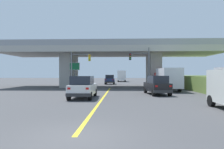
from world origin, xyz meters
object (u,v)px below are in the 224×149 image
at_px(sedan_oncoming, 110,79).
at_px(highway_sign, 75,69).
at_px(suv_lead, 83,87).
at_px(suv_crossing, 157,85).
at_px(traffic_signal_nearside, 142,63).
at_px(box_truck, 167,79).
at_px(semi_truck_distant, 122,76).
at_px(traffic_signal_farside, 78,64).

relative_size(sedan_oncoming, highway_sign, 1.05).
bearing_deg(suv_lead, suv_crossing, 26.03).
height_order(traffic_signal_nearside, highway_sign, traffic_signal_nearside).
distance_m(suv_crossing, traffic_signal_nearside, 7.73).
distance_m(box_truck, highway_sign, 14.04).
bearing_deg(highway_sign, semi_truck_distant, 75.34).
height_order(suv_crossing, box_truck, box_truck).
distance_m(box_truck, semi_truck_distant, 33.07).
bearing_deg(sedan_oncoming, traffic_signal_nearside, -70.49).
bearing_deg(highway_sign, box_truck, -16.68).
height_order(suv_lead, highway_sign, highway_sign).
bearing_deg(semi_truck_distant, box_truck, -79.70).
bearing_deg(suv_crossing, suv_lead, -160.26).
bearing_deg(traffic_signal_nearside, highway_sign, 166.93).
relative_size(suv_crossing, semi_truck_distant, 0.64).
xyz_separation_m(sedan_oncoming, highway_sign, (-4.83, -12.94, 2.00)).
relative_size(box_truck, traffic_signal_farside, 1.31).
bearing_deg(suv_crossing, semi_truck_distant, 89.05).
relative_size(sedan_oncoming, traffic_signal_farside, 0.75).
height_order(suv_lead, traffic_signal_farside, traffic_signal_farside).
xyz_separation_m(suv_crossing, semi_truck_distant, (-3.56, 38.10, 0.65)).
relative_size(box_truck, sedan_oncoming, 1.75).
xyz_separation_m(traffic_signal_nearside, semi_truck_distant, (-2.79, 30.90, -2.06)).
bearing_deg(traffic_signal_nearside, box_truck, -27.54).
bearing_deg(highway_sign, suv_crossing, -40.98).
bearing_deg(traffic_signal_nearside, traffic_signal_farside, 175.04).
xyz_separation_m(suv_lead, sedan_oncoming, (1.11, 26.09, -0.00)).
distance_m(suv_lead, traffic_signal_nearside, 12.89).
bearing_deg(suv_crossing, highway_sign, 132.73).
xyz_separation_m(box_truck, semi_truck_distant, (-5.91, 32.53, 0.09)).
distance_m(suv_crossing, semi_truck_distant, 38.28).
bearing_deg(traffic_signal_nearside, suv_crossing, -83.86).
height_order(traffic_signal_farside, semi_truck_distant, traffic_signal_farside).
distance_m(traffic_signal_nearside, semi_truck_distant, 31.10).
bearing_deg(traffic_signal_nearside, sedan_oncoming, 109.51).
height_order(suv_lead, sedan_oncoming, same).
bearing_deg(traffic_signal_farside, box_truck, -11.02).
bearing_deg(suv_lead, traffic_signal_farside, 104.04).
bearing_deg(sedan_oncoming, traffic_signal_farside, -105.47).
xyz_separation_m(suv_lead, suv_crossing, (7.31, 3.57, -0.00)).
xyz_separation_m(box_truck, sedan_oncoming, (-8.55, 16.94, -0.56)).
distance_m(sedan_oncoming, traffic_signal_nearside, 16.47).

